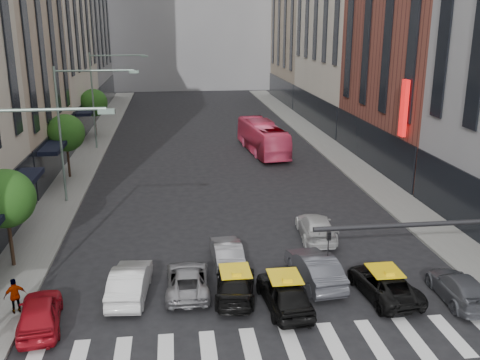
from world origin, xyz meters
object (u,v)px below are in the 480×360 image
object	(u,v)px
streetlamp_mid	(74,117)
car_white_front	(130,282)
streetlamp_near	(0,190)
bus	(262,138)
taxi_center	(284,292)
taxi_left	(235,284)
pedestrian_far	(15,296)
car_red	(40,312)
streetlamp_far	(102,88)

from	to	relation	value
streetlamp_mid	car_white_front	xyz separation A→B (m)	(4.26, -13.72, -5.18)
streetlamp_near	bus	bearing A→B (deg)	62.76
car_white_front	taxi_center	bearing A→B (deg)	169.30
taxi_left	pedestrian_far	bearing A→B (deg)	10.56
streetlamp_mid	bus	bearing A→B (deg)	40.52
streetlamp_mid	car_red	world-z (taller)	streetlamp_mid
car_white_front	bus	xyz separation A→B (m)	(10.45, 26.29, 0.74)
streetlamp_far	bus	size ratio (longest dim) A/B	0.86
car_red	car_white_front	bearing A→B (deg)	-155.70
streetlamp_far	bus	distance (m)	15.75
streetlamp_mid	pedestrian_far	xyz separation A→B (m)	(-0.36, -14.77, -4.99)
streetlamp_mid	streetlamp_far	bearing A→B (deg)	90.00
bus	streetlamp_far	bearing A→B (deg)	-18.78
car_red	pedestrian_far	world-z (taller)	pedestrian_far
streetlamp_mid	car_white_front	size ratio (longest dim) A/B	2.06
streetlamp_near	car_white_front	world-z (taller)	streetlamp_near
streetlamp_near	car_white_front	bearing A→B (deg)	28.19
streetlamp_far	taxi_center	xyz separation A→B (m)	(10.90, -31.57, -5.18)
car_red	bus	bearing A→B (deg)	-123.87
car_white_front	taxi_center	world-z (taller)	taxi_center
streetlamp_far	car_white_front	size ratio (longest dim) A/B	2.06
taxi_center	streetlamp_far	bearing A→B (deg)	-75.75
car_red	bus	world-z (taller)	bus
car_white_front	streetlamp_near	bearing A→B (deg)	33.11
taxi_left	taxi_center	distance (m)	2.34
car_red	streetlamp_near	bearing A→B (deg)	1.11
taxi_left	pedestrian_far	distance (m)	9.30
pedestrian_far	taxi_left	bearing A→B (deg)	159.00
taxi_center	bus	size ratio (longest dim) A/B	0.41
streetlamp_near	taxi_center	size ratio (longest dim) A/B	2.11
streetlamp_mid	pedestrian_far	distance (m)	15.59
streetlamp_far	taxi_center	bearing A→B (deg)	-70.95
taxi_center	bus	bearing A→B (deg)	-102.51
streetlamp_near	pedestrian_far	xyz separation A→B (m)	(-0.36, 1.23, -4.99)
streetlamp_near	taxi_center	distance (m)	12.08
bus	streetlamp_near	bearing A→B (deg)	57.08
streetlamp_mid	taxi_left	xyz separation A→B (m)	(8.93, -14.33, -5.29)
bus	taxi_center	bearing A→B (deg)	76.62
pedestrian_far	bus	bearing A→B (deg)	-142.57
car_white_front	taxi_center	size ratio (longest dim) A/B	1.02
bus	pedestrian_far	size ratio (longest dim) A/B	6.80
streetlamp_far	car_red	size ratio (longest dim) A/B	2.24
streetlamp_near	car_red	xyz separation A→B (m)	(0.84, 0.13, -5.22)
car_white_front	pedestrian_far	size ratio (longest dim) A/B	2.84
streetlamp_near	car_white_front	distance (m)	7.09
car_red	bus	size ratio (longest dim) A/B	0.38
streetlamp_mid	taxi_center	world-z (taller)	streetlamp_mid
streetlamp_near	bus	xyz separation A→B (m)	(14.71, 28.58, -4.45)
streetlamp_mid	taxi_left	distance (m)	17.69
taxi_left	streetlamp_mid	bearing A→B (deg)	-50.23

